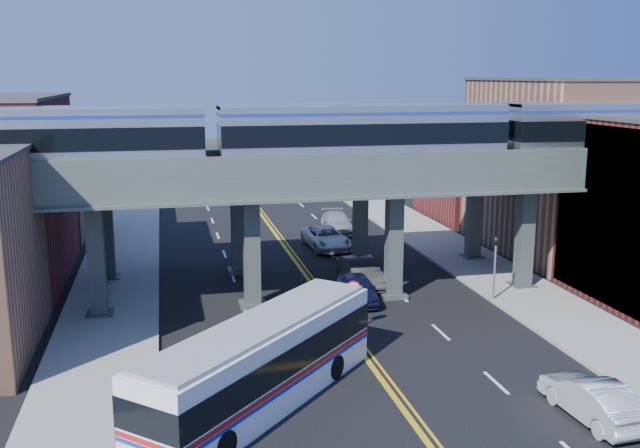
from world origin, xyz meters
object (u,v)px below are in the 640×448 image
(transit_train, at_px, (363,133))
(car_lane_a, at_px, (358,289))
(car_lane_b, at_px, (361,272))
(car_lane_c, at_px, (326,238))
(stop_sign, at_px, (353,298))
(car_lane_d, at_px, (337,222))
(transit_bus, at_px, (262,364))
(car_parked_curb, at_px, (593,399))
(traffic_signal, at_px, (495,261))

(transit_train, relative_size, car_lane_a, 10.78)
(car_lane_b, height_order, car_lane_c, car_lane_b)
(stop_sign, xyz_separation_m, car_lane_a, (1.50, 4.57, -1.00))
(car_lane_b, height_order, car_lane_d, car_lane_b)
(stop_sign, xyz_separation_m, car_lane_c, (2.59, 17.14, -0.98))
(stop_sign, bearing_deg, transit_bus, -128.32)
(transit_train, relative_size, car_lane_d, 9.00)
(car_lane_d, relative_size, car_parked_curb, 1.13)
(traffic_signal, bearing_deg, car_parked_curb, -101.23)
(traffic_signal, bearing_deg, stop_sign, -161.37)
(transit_train, height_order, car_lane_c, transit_train)
(stop_sign, xyz_separation_m, car_lane_b, (2.50, 7.43, -0.92))
(transit_train, xyz_separation_m, car_lane_b, (0.67, 2.43, -8.46))
(car_lane_a, distance_m, car_lane_b, 3.04)
(stop_sign, height_order, car_lane_c, stop_sign)
(transit_bus, bearing_deg, car_parked_curb, -64.94)
(car_lane_b, relative_size, car_lane_c, 0.90)
(car_lane_d, bearing_deg, traffic_signal, -73.45)
(transit_bus, bearing_deg, stop_sign, 4.68)
(transit_train, xyz_separation_m, car_lane_a, (-0.33, -0.43, -8.53))
(transit_train, distance_m, stop_sign, 9.22)
(transit_train, bearing_deg, car_lane_c, 86.43)
(car_lane_c, distance_m, car_lane_d, 5.70)
(car_lane_d, bearing_deg, car_lane_a, -95.80)
(transit_train, relative_size, traffic_signal, 11.66)
(stop_sign, relative_size, car_parked_curb, 0.56)
(transit_train, xyz_separation_m, transit_bus, (-7.24, -11.84, -7.66))
(transit_train, xyz_separation_m, traffic_signal, (7.07, -2.00, -6.99))
(traffic_signal, distance_m, car_parked_curb, 13.95)
(stop_sign, bearing_deg, car_lane_d, 78.17)
(transit_train, xyz_separation_m, stop_sign, (-1.83, -5.00, -7.53))
(transit_train, height_order, car_lane_d, transit_train)
(car_lane_c, distance_m, car_parked_curb, 27.98)
(car_lane_a, bearing_deg, car_parked_curb, -69.70)
(transit_bus, height_order, car_lane_a, transit_bus)
(transit_train, bearing_deg, car_lane_d, 80.66)
(car_lane_d, bearing_deg, transit_train, -94.98)
(car_lane_d, bearing_deg, car_lane_b, -93.98)
(car_lane_c, bearing_deg, car_parked_curb, -86.56)
(car_lane_d, distance_m, car_parked_curb, 33.07)
(car_lane_a, bearing_deg, car_lane_c, 88.12)
(traffic_signal, bearing_deg, car_lane_d, 102.19)
(car_lane_c, bearing_deg, stop_sign, -102.57)
(stop_sign, xyz_separation_m, traffic_signal, (8.90, 3.00, 0.54))
(transit_train, relative_size, car_lane_c, 8.54)
(car_lane_b, xyz_separation_m, car_lane_d, (2.20, 15.00, -0.06))
(traffic_signal, distance_m, car_lane_a, 7.72)
(car_lane_d, height_order, car_parked_curb, car_parked_curb)
(car_parked_curb, bearing_deg, transit_train, -77.69)
(car_lane_c, bearing_deg, car_lane_a, -98.93)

